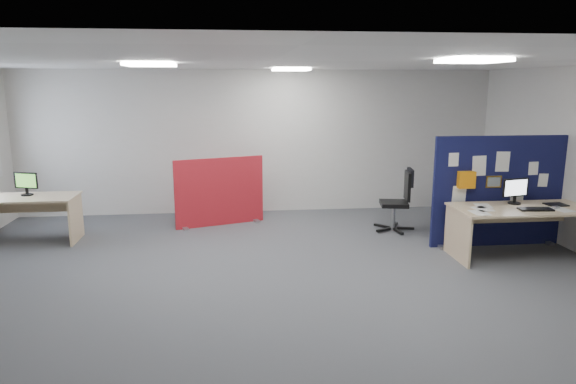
{
  "coord_description": "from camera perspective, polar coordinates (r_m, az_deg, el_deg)",
  "views": [
    {
      "loc": [
        -0.5,
        -6.24,
        2.43
      ],
      "look_at": [
        0.24,
        0.51,
        1.0
      ],
      "focal_mm": 32.0,
      "sensor_mm": 36.0,
      "label": 1
    }
  ],
  "objects": [
    {
      "name": "navy_divider",
      "position": [
        8.36,
        22.21,
        0.06
      ],
      "size": [
        2.04,
        0.3,
        1.68
      ],
      "color": "#0F1037",
      "rests_on": "floor"
    },
    {
      "name": "main_desk",
      "position": [
        8.03,
        24.58,
        -2.61
      ],
      "size": [
        1.99,
        0.88,
        0.73
      ],
      "color": "#CFAC85",
      "rests_on": "floor"
    },
    {
      "name": "desk_papers",
      "position": [
        7.7,
        22.67,
        -1.78
      ],
      "size": [
        1.45,
        0.7,
        0.0
      ],
      "color": "white",
      "rests_on": "main_desk"
    },
    {
      "name": "paper_tray",
      "position": [
        8.31,
        27.62,
        -1.24
      ],
      "size": [
        0.29,
        0.24,
        0.01
      ],
      "primitive_type": "cube",
      "rotation": [
        0.0,
        0.0,
        0.06
      ],
      "color": "black",
      "rests_on": "main_desk"
    },
    {
      "name": "wall_front",
      "position": [
        2.99,
        3.84,
        -9.32
      ],
      "size": [
        9.0,
        0.02,
        2.7
      ],
      "primitive_type": "cube",
      "color": "silver",
      "rests_on": "floor"
    },
    {
      "name": "wall_back",
      "position": [
        9.81,
        -3.27,
        5.56
      ],
      "size": [
        9.0,
        0.02,
        2.7
      ],
      "primitive_type": "cube",
      "color": "silver",
      "rests_on": "floor"
    },
    {
      "name": "second_desk",
      "position": [
        8.95,
        -26.87,
        -1.57
      ],
      "size": [
        1.47,
        0.74,
        0.73
      ],
      "color": "#CFAC85",
      "rests_on": "floor"
    },
    {
      "name": "red_divider",
      "position": [
        9.0,
        -7.58,
        -0.05
      ],
      "size": [
        1.52,
        0.54,
        1.19
      ],
      "rotation": [
        0.0,
        0.0,
        0.32
      ],
      "color": "#AB1B16",
      "rests_on": "floor"
    },
    {
      "name": "monitor_main",
      "position": [
        8.09,
        23.95,
        0.24
      ],
      "size": [
        0.42,
        0.18,
        0.37
      ],
      "rotation": [
        0.0,
        0.0,
        0.23
      ],
      "color": "black",
      "rests_on": "main_desk"
    },
    {
      "name": "office_chair",
      "position": [
        8.79,
        12.4,
        -0.46
      ],
      "size": [
        0.69,
        0.68,
        1.04
      ],
      "rotation": [
        0.0,
        0.0,
        -0.17
      ],
      "color": "black",
      "rests_on": "floor"
    },
    {
      "name": "mouse",
      "position": [
        8.08,
        27.62,
        -1.52
      ],
      "size": [
        0.11,
        0.08,
        0.03
      ],
      "primitive_type": "cube",
      "rotation": [
        0.0,
        0.0,
        0.26
      ],
      "color": "#96969B",
      "rests_on": "main_desk"
    },
    {
      "name": "floor",
      "position": [
        6.72,
        -1.56,
        -9.32
      ],
      "size": [
        9.0,
        9.0,
        0.0
      ],
      "primitive_type": "plane",
      "color": "#4F5257",
      "rests_on": "ground"
    },
    {
      "name": "ceiling_lights",
      "position": [
        6.96,
        0.67,
        13.87
      ],
      "size": [
        4.1,
        4.1,
        0.04
      ],
      "color": "white",
      "rests_on": "ceiling"
    },
    {
      "name": "ceiling",
      "position": [
        6.27,
        -1.7,
        14.36
      ],
      "size": [
        9.0,
        7.0,
        0.02
      ],
      "primitive_type": "cube",
      "color": "white",
      "rests_on": "wall_back"
    },
    {
      "name": "monitor_second",
      "position": [
        8.95,
        -27.1,
        0.93
      ],
      "size": [
        0.39,
        0.18,
        0.36
      ],
      "rotation": [
        0.0,
        0.0,
        -0.33
      ],
      "color": "black",
      "rests_on": "second_desk"
    },
    {
      "name": "keyboard",
      "position": [
        7.85,
        25.81,
        -1.73
      ],
      "size": [
        0.47,
        0.22,
        0.02
      ],
      "primitive_type": "cube",
      "rotation": [
        0.0,
        0.0,
        -0.1
      ],
      "color": "black",
      "rests_on": "main_desk"
    }
  ]
}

